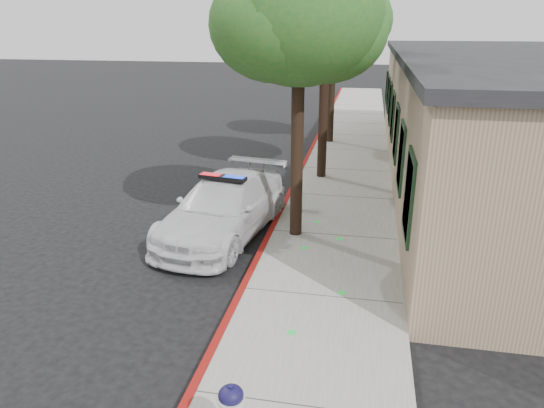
{
  "coord_description": "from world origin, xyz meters",
  "views": [
    {
      "loc": [
        2.29,
        -8.5,
        5.1
      ],
      "look_at": [
        0.33,
        1.71,
        1.33
      ],
      "focal_mm": 33.08,
      "sensor_mm": 36.0,
      "label": 1
    }
  ],
  "objects_px": {
    "street_tree_far": "(335,37)",
    "street_tree_near": "(300,21)",
    "police_car": "(224,207)",
    "street_tree_mid": "(328,14)",
    "clapboard_building": "(504,119)"
  },
  "relations": [
    {
      "from": "clapboard_building",
      "to": "street_tree_near",
      "type": "xyz_separation_m",
      "value": [
        -5.98,
        -6.09,
        3.02
      ]
    },
    {
      "from": "street_tree_near",
      "to": "clapboard_building",
      "type": "bearing_deg",
      "value": 45.54
    },
    {
      "from": "street_tree_mid",
      "to": "street_tree_far",
      "type": "xyz_separation_m",
      "value": [
        -0.14,
        5.35,
        -0.79
      ]
    },
    {
      "from": "clapboard_building",
      "to": "street_tree_far",
      "type": "xyz_separation_m",
      "value": [
        -5.96,
        4.38,
        2.43
      ]
    },
    {
      "from": "police_car",
      "to": "street_tree_near",
      "type": "distance_m",
      "value": 4.78
    },
    {
      "from": "street_tree_far",
      "to": "street_tree_near",
      "type": "bearing_deg",
      "value": -90.08
    },
    {
      "from": "street_tree_near",
      "to": "street_tree_mid",
      "type": "bearing_deg",
      "value": 88.23
    },
    {
      "from": "police_car",
      "to": "street_tree_near",
      "type": "xyz_separation_m",
      "value": [
        1.84,
        0.05,
        4.41
      ]
    },
    {
      "from": "clapboard_building",
      "to": "street_tree_near",
      "type": "relative_size",
      "value": 3.12
    },
    {
      "from": "clapboard_building",
      "to": "street_tree_mid",
      "type": "xyz_separation_m",
      "value": [
        -5.82,
        -0.97,
        3.23
      ]
    },
    {
      "from": "street_tree_near",
      "to": "street_tree_far",
      "type": "xyz_separation_m",
      "value": [
        0.01,
        10.47,
        -0.58
      ]
    },
    {
      "from": "clapboard_building",
      "to": "street_tree_far",
      "type": "relative_size",
      "value": 3.56
    },
    {
      "from": "police_car",
      "to": "street_tree_mid",
      "type": "bearing_deg",
      "value": 77.95
    },
    {
      "from": "police_car",
      "to": "street_tree_mid",
      "type": "height_order",
      "value": "street_tree_mid"
    },
    {
      "from": "street_tree_near",
      "to": "street_tree_far",
      "type": "relative_size",
      "value": 1.14
    }
  ]
}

